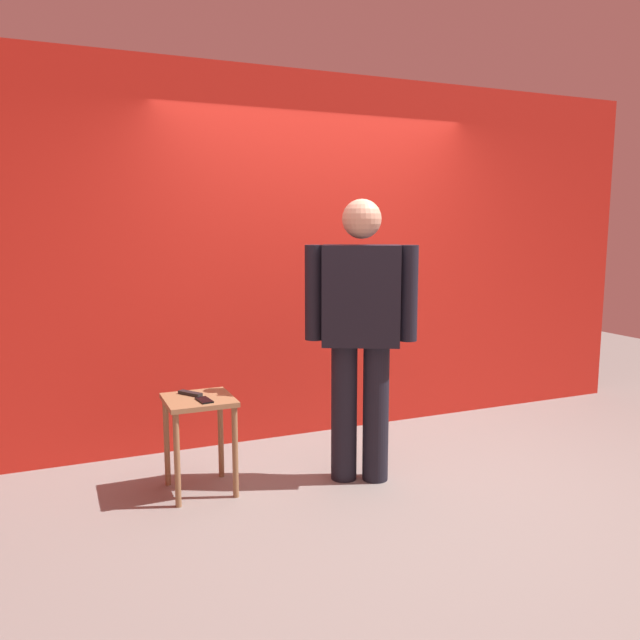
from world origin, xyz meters
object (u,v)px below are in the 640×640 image
side_table (199,417)px  tv_remote (190,393)px  standing_person (361,326)px  cell_phone (204,400)px

side_table → tv_remote: (-0.03, 0.08, 0.14)m
standing_person → tv_remote: standing_person is taller
standing_person → cell_phone: (-0.98, 0.13, -0.41)m
side_table → cell_phone: bearing=-80.4°
standing_person → cell_phone: standing_person is taller
standing_person → tv_remote: size_ratio=10.66×
standing_person → side_table: size_ratio=3.01×
cell_phone → tv_remote: 0.18m
standing_person → side_table: (-1.00, 0.22, -0.54)m
side_table → cell_phone: cell_phone is taller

